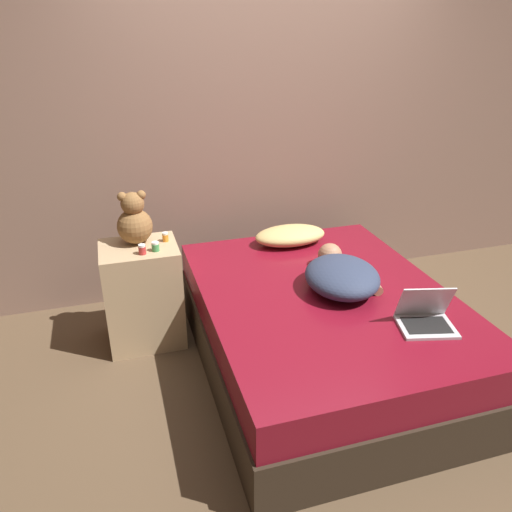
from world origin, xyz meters
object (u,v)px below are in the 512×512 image
object	(u,v)px
person_lying	(342,275)
bottle_orange	(165,237)
pillow	(290,235)
laptop	(426,317)
bottle_red	(142,249)
bottle_green	(155,247)
teddy_bear	(134,221)

from	to	relation	value
person_lying	bottle_orange	bearing A→B (deg)	159.10
pillow	laptop	xyz separation A→B (m)	(0.31, -1.21, -0.01)
pillow	laptop	world-z (taller)	laptop
bottle_red	pillow	bearing A→B (deg)	13.51
bottle_red	bottle_orange	size ratio (longest dim) A/B	1.03
bottle_orange	bottle_green	bearing A→B (deg)	-120.64
pillow	bottle_orange	xyz separation A→B (m)	(-0.90, -0.10, 0.14)
person_lying	bottle_orange	size ratio (longest dim) A/B	11.38
teddy_bear	bottle_red	xyz separation A→B (m)	(0.02, -0.19, -0.12)
pillow	teddy_bear	distance (m)	1.11
person_lying	bottle_green	size ratio (longest dim) A/B	11.75
bottle_green	teddy_bear	bearing A→B (deg)	122.11
pillow	teddy_bear	bearing A→B (deg)	-176.52
bottle_orange	pillow	bearing A→B (deg)	6.30
person_lying	bottle_orange	world-z (taller)	bottle_orange
pillow	teddy_bear	size ratio (longest dim) A/B	1.51
bottle_red	bottle_orange	xyz separation A→B (m)	(0.16, 0.16, -0.00)
person_lying	laptop	distance (m)	0.56
teddy_bear	bottle_orange	distance (m)	0.22
bottle_red	bottle_orange	distance (m)	0.22
bottle_red	teddy_bear	bearing A→B (deg)	96.18
teddy_bear	bottle_orange	xyz separation A→B (m)	(0.18, -0.03, -0.12)
bottle_red	laptop	bearing A→B (deg)	-35.08
pillow	bottle_green	distance (m)	1.01
teddy_bear	person_lying	bearing A→B (deg)	-29.49
teddy_bear	bottle_orange	bearing A→B (deg)	-10.49
laptop	teddy_bear	distance (m)	1.82
bottle_green	bottle_red	bearing A→B (deg)	-163.91
teddy_bear	bottle_orange	size ratio (longest dim) A/B	5.60
pillow	bottle_orange	world-z (taller)	bottle_orange
pillow	bottle_red	size ratio (longest dim) A/B	8.27
laptop	bottle_red	bearing A→B (deg)	158.95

